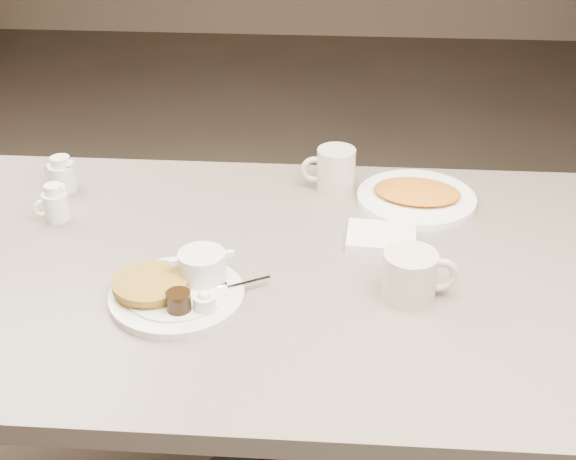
# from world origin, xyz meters

# --- Properties ---
(diner_table) EXTENTS (1.50, 0.90, 0.75)m
(diner_table) POSITION_xyz_m (0.00, 0.00, 0.58)
(diner_table) COLOR slate
(diner_table) RESTS_ON ground
(main_plate) EXTENTS (0.32, 0.31, 0.07)m
(main_plate) POSITION_xyz_m (-0.19, -0.11, 0.77)
(main_plate) COLOR silver
(main_plate) RESTS_ON diner_table
(coffee_mug_near) EXTENTS (0.14, 0.11, 0.09)m
(coffee_mug_near) POSITION_xyz_m (0.23, -0.08, 0.80)
(coffee_mug_near) COLOR beige
(coffee_mug_near) RESTS_ON diner_table
(napkin) EXTENTS (0.14, 0.12, 0.02)m
(napkin) POSITION_xyz_m (0.18, 0.11, 0.76)
(napkin) COLOR white
(napkin) RESTS_ON diner_table
(coffee_mug_far) EXTENTS (0.12, 0.09, 0.10)m
(coffee_mug_far) POSITION_xyz_m (0.08, 0.32, 0.80)
(coffee_mug_far) COLOR beige
(coffee_mug_far) RESTS_ON diner_table
(creamer_left) EXTENTS (0.07, 0.07, 0.08)m
(creamer_left) POSITION_xyz_m (-0.50, 0.15, 0.79)
(creamer_left) COLOR white
(creamer_left) RESTS_ON diner_table
(creamer_right) EXTENTS (0.09, 0.07, 0.08)m
(creamer_right) POSITION_xyz_m (-0.53, 0.28, 0.79)
(creamer_right) COLOR silver
(creamer_right) RESTS_ON diner_table
(hash_plate) EXTENTS (0.30, 0.30, 0.04)m
(hash_plate) POSITION_xyz_m (0.26, 0.28, 0.76)
(hash_plate) COLOR white
(hash_plate) RESTS_ON diner_table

